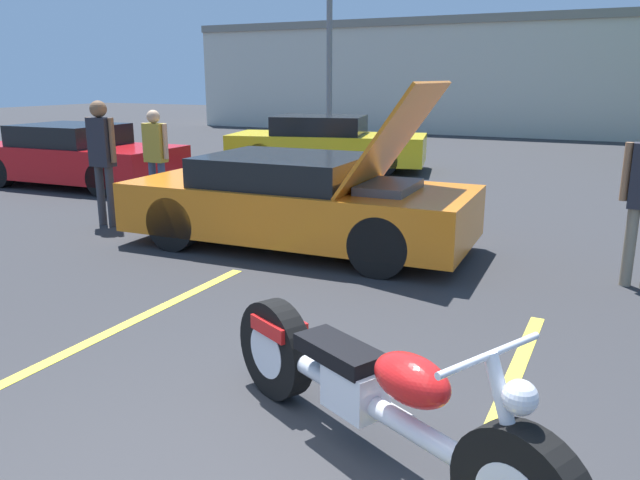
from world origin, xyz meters
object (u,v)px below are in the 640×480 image
object	(u,v)px
parked_car_mid_row	(326,144)
spectator_far_lot	(156,151)
motorcycle	(372,397)
parked_car_left_row	(77,156)
light_pole	(332,24)
spectator_by_show_car	(102,152)
show_car_hood_open	(299,201)

from	to	relation	value
parked_car_mid_row	spectator_far_lot	xyz separation A→B (m)	(-0.46, -5.56, 0.37)
motorcycle	parked_car_mid_row	distance (m)	11.95
parked_car_left_row	spectator_far_lot	world-z (taller)	spectator_far_lot
light_pole	parked_car_mid_row	distance (m)	5.78
parked_car_left_row	spectator_by_show_car	xyz separation A→B (m)	(3.19, -2.44, 0.52)
light_pole	motorcycle	xyz separation A→B (m)	(7.37, -15.10, -3.34)
parked_car_mid_row	show_car_hood_open	bearing A→B (deg)	-81.04
motorcycle	spectator_far_lot	world-z (taller)	spectator_far_lot
show_car_hood_open	spectator_by_show_car	xyz separation A→B (m)	(-3.17, -0.20, 0.51)
light_pole	parked_car_left_row	bearing A→B (deg)	-100.31
motorcycle	parked_car_mid_row	xyz separation A→B (m)	(-5.42, 10.65, 0.21)
motorcycle	show_car_hood_open	bearing A→B (deg)	149.38
parked_car_left_row	parked_car_mid_row	distance (m)	5.66
parked_car_left_row	parked_car_mid_row	size ratio (longest dim) A/B	0.88
show_car_hood_open	light_pole	bearing A→B (deg)	110.79
motorcycle	parked_car_mid_row	world-z (taller)	parked_car_mid_row
parked_car_mid_row	light_pole	bearing A→B (deg)	99.63
light_pole	parked_car_mid_row	bearing A→B (deg)	-66.37
light_pole	spectator_far_lot	distance (m)	10.49
show_car_hood_open	spectator_far_lot	size ratio (longest dim) A/B	2.75
spectator_far_lot	parked_car_mid_row	bearing A→B (deg)	85.23
spectator_by_show_car	light_pole	bearing A→B (deg)	97.99
spectator_far_lot	show_car_hood_open	bearing A→B (deg)	-18.19
light_pole	parked_car_mid_row	xyz separation A→B (m)	(1.95, -4.45, -3.13)
light_pole	spectator_far_lot	size ratio (longest dim) A/B	4.07
motorcycle	spectator_far_lot	size ratio (longest dim) A/B	1.50
light_pole	show_car_hood_open	distance (m)	12.46
spectator_far_lot	light_pole	bearing A→B (deg)	98.42
parked_car_mid_row	spectator_far_lot	size ratio (longest dim) A/B	2.99
motorcycle	parked_car_left_row	bearing A→B (deg)	171.49
parked_car_mid_row	spectator_by_show_car	distance (m)	6.87
show_car_hood_open	parked_car_mid_row	distance (m)	7.21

